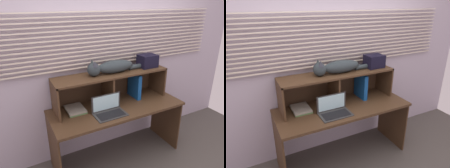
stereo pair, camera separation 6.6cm
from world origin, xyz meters
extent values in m
plane|color=#4C4742|center=(0.00, 0.00, 0.00)|extent=(4.40, 4.40, 0.00)
cube|color=#B4A8BA|center=(0.00, 0.55, 1.25)|extent=(4.40, 0.04, 2.50)
cube|color=beige|center=(0.00, 0.50, 1.18)|extent=(3.32, 0.02, 0.01)
cube|color=beige|center=(0.00, 0.50, 1.22)|extent=(3.32, 0.02, 0.01)
cube|color=beige|center=(0.00, 0.50, 1.27)|extent=(3.32, 0.02, 0.01)
cube|color=beige|center=(0.00, 0.50, 1.32)|extent=(3.32, 0.02, 0.01)
cube|color=beige|center=(0.00, 0.50, 1.36)|extent=(3.32, 0.02, 0.01)
cube|color=beige|center=(0.00, 0.50, 1.41)|extent=(3.32, 0.02, 0.01)
cube|color=beige|center=(0.00, 0.50, 1.46)|extent=(3.32, 0.02, 0.01)
cube|color=beige|center=(0.00, 0.50, 1.51)|extent=(3.32, 0.02, 0.01)
cube|color=beige|center=(0.00, 0.50, 1.55)|extent=(3.32, 0.02, 0.01)
cube|color=beige|center=(0.00, 0.50, 1.60)|extent=(3.32, 0.02, 0.01)
cube|color=beige|center=(0.00, 0.50, 1.65)|extent=(3.32, 0.02, 0.01)
cube|color=beige|center=(0.00, 0.50, 1.69)|extent=(3.32, 0.02, 0.01)
cube|color=beige|center=(0.00, 0.50, 1.74)|extent=(3.32, 0.02, 0.01)
cube|color=beige|center=(0.00, 0.50, 1.79)|extent=(3.32, 0.02, 0.01)
cube|color=#442E1C|center=(0.00, 0.20, 0.71)|extent=(1.58, 0.62, 0.03)
cube|color=#442E1C|center=(-0.78, 0.20, 0.35)|extent=(0.02, 0.56, 0.70)
cube|color=#442E1C|center=(0.78, 0.20, 0.35)|extent=(0.02, 0.56, 0.70)
cube|color=#442E1C|center=(0.00, 0.33, 1.10)|extent=(1.39, 0.34, 0.02)
cube|color=#442E1C|center=(-0.69, 0.33, 0.92)|extent=(0.02, 0.34, 0.38)
cube|color=#442E1C|center=(0.69, 0.33, 0.92)|extent=(0.02, 0.34, 0.38)
cube|color=#442E1C|center=(-0.06, 0.33, 0.91)|extent=(0.02, 0.32, 0.36)
cube|color=#47301F|center=(0.00, 0.50, 0.92)|extent=(1.39, 0.01, 0.38)
ellipsoid|color=#2B3437|center=(0.04, 0.33, 1.18)|extent=(0.46, 0.17, 0.15)
sphere|color=#2B3437|center=(-0.23, 0.33, 1.19)|extent=(0.15, 0.15, 0.15)
cone|color=#2F313A|center=(-0.23, 0.29, 1.26)|extent=(0.07, 0.07, 0.07)
cone|color=#2F3536|center=(-0.23, 0.37, 1.26)|extent=(0.07, 0.07, 0.07)
cylinder|color=#2B3437|center=(0.37, 0.33, 1.14)|extent=(0.27, 0.06, 0.06)
cube|color=#313131|center=(-0.16, 0.06, 0.73)|extent=(0.35, 0.22, 0.01)
cube|color=#313131|center=(-0.16, 0.17, 0.84)|extent=(0.35, 0.01, 0.20)
cube|color=#B2E0EA|center=(-0.16, 0.16, 0.84)|extent=(0.32, 0.00, 0.17)
cube|color=black|center=(-0.16, 0.05, 0.74)|extent=(0.30, 0.15, 0.00)
cube|color=#13488F|center=(0.32, 0.33, 0.89)|extent=(0.05, 0.25, 0.32)
cube|color=#4B6E3F|center=(-0.47, 0.33, 0.74)|extent=(0.20, 0.25, 0.02)
cube|color=gray|center=(-0.47, 0.34, 0.76)|extent=(0.20, 0.25, 0.02)
cube|color=black|center=(0.51, 0.33, 1.19)|extent=(0.22, 0.18, 0.16)
camera|label=1|loc=(-1.08, -1.68, 1.89)|focal=33.03mm
camera|label=2|loc=(-1.02, -1.71, 1.89)|focal=33.03mm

